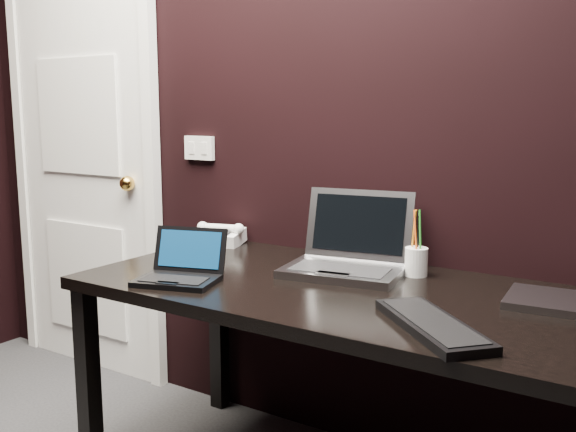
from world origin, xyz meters
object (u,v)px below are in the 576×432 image
Objects in this scene: desk_phone at (221,236)px; pen_cup at (416,260)px; door at (83,159)px; netbook at (181,271)px; desk at (347,312)px; ext_keyboard at (432,325)px; mobile_phone at (180,246)px; silver_laptop at (348,257)px; closed_laptop at (567,303)px.

pen_cup is (0.85, -0.04, 0.01)m from desk_phone.
door is 0.96m from desk_phone.
door is 1.34m from netbook.
ext_keyboard is (0.36, -0.23, 0.09)m from desk.
mobile_phone reaches higher than ext_keyboard.
door reaches higher than mobile_phone.
desk is 0.23m from silver_laptop.
netbook is at bearing -27.20° from door.
closed_laptop is (0.69, -0.02, -0.04)m from silver_laptop.
netbook is (-0.48, -0.22, 0.11)m from desk.
netbook reaches higher than desk_phone.
ext_keyboard is at bearing -0.34° from netbook.
silver_laptop is 4.06× the size of mobile_phone.
desk is 0.63m from closed_laptop.
desk is 5.09× the size of closed_laptop.
desk_phone is (0.92, -0.09, -0.27)m from door.
netbook is 2.84× the size of mobile_phone.
door is 20.16× the size of mobile_phone.
mobile_phone is at bearing -168.65° from silver_laptop.
desk_phone is (-0.64, 0.12, -0.01)m from silver_laptop.
ext_keyboard is 1.20m from desk_phone.
pen_cup is (0.12, 0.25, 0.13)m from desk.
pen_cup reaches higher than netbook.
mobile_phone is (-0.73, 0.04, 0.12)m from desk.
desk is 3.95× the size of silver_laptop.
pen_cup reaches higher than mobile_phone.
mobile_phone is at bearing -19.92° from door.
mobile_phone reaches higher than desk.
mobile_phone reaches higher than closed_laptop.
closed_laptop is 1.34m from desk_phone.
mobile_phone is at bearing -175.22° from closed_laptop.
pen_cup is (0.60, 0.47, 0.02)m from netbook.
pen_cup is (1.77, -0.13, -0.25)m from door.
door is 4.97× the size of silver_laptop.
door is at bearing 160.08° from mobile_phone.
desk_phone is at bearing 115.71° from netbook.
mobile_phone is at bearing 165.95° from ext_keyboard.
desk_phone reaches higher than closed_laptop.
door is at bearing 163.21° from ext_keyboard.
closed_laptop is at bearing -1.38° from silver_laptop.
ext_keyboard is 1.89× the size of desk_phone.
door is 2.11m from ext_keyboard.
ext_keyboard is at bearing -16.79° from door.
door reaches higher than desk.
silver_laptop is (1.56, -0.21, -0.25)m from door.
ext_keyboard is 3.68× the size of mobile_phone.
mobile_phone is at bearing -166.41° from pen_cup.
pen_cup is at bearing -2.83° from desk_phone.
desk is at bearing -61.94° from silver_laptop.
pen_cup reaches higher than desk.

